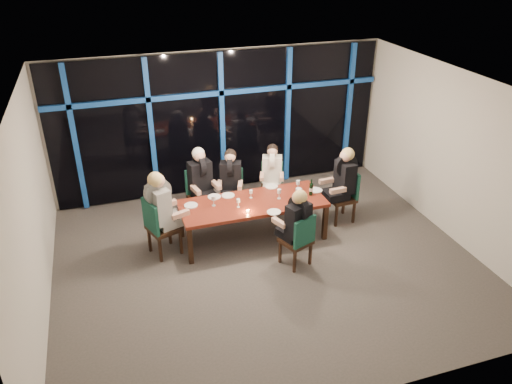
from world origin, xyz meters
TOP-DOWN VIEW (x-y plane):
  - room at (0.00, 0.00)m, footprint 7.04×7.00m
  - window_wall at (0.01, 2.93)m, footprint 6.86×0.43m
  - dining_table at (0.00, 0.80)m, footprint 2.60×1.00m
  - chair_far_left at (-0.75, 1.82)m, footprint 0.56×0.56m
  - chair_far_mid at (-0.13, 1.77)m, footprint 0.57×0.57m
  - chair_far_right at (0.74, 1.86)m, footprint 0.56×0.56m
  - chair_end_left at (-1.69, 0.78)m, footprint 0.64×0.64m
  - chair_end_right at (1.90, 0.90)m, footprint 0.51×0.51m
  - chair_near_mid at (0.47, -0.27)m, footprint 0.58×0.58m
  - diner_far_left at (-0.73, 1.74)m, footprint 0.57×0.68m
  - diner_far_mid at (-0.16, 1.69)m, footprint 0.58×0.66m
  - diner_far_right at (0.72, 1.79)m, footprint 0.57×0.64m
  - diner_end_left at (-1.61, 0.81)m, footprint 0.73×0.65m
  - diner_end_right at (1.82, 0.89)m, footprint 0.65×0.53m
  - diner_near_mid at (0.44, -0.19)m, footprint 0.60×0.66m
  - plate_far_left at (-0.61, 1.19)m, footprint 0.24×0.24m
  - plate_far_mid at (-0.36, 1.16)m, footprint 0.24×0.24m
  - plate_far_right at (0.52, 1.26)m, footprint 0.24×0.24m
  - plate_end_left at (-1.07, 1.00)m, footprint 0.24×0.24m
  - plate_end_right at (1.25, 0.86)m, footprint 0.24×0.24m
  - plate_near_mid at (0.24, 0.33)m, footprint 0.24×0.24m
  - wine_bottle at (1.10, 0.73)m, footprint 0.07×0.07m
  - water_pitcher at (0.83, 0.68)m, footprint 0.12×0.11m
  - tea_light at (-0.19, 0.49)m, footprint 0.05×0.05m
  - wine_glass_a at (-0.29, 0.70)m, footprint 0.06×0.06m
  - wine_glass_b at (0.02, 0.96)m, footprint 0.06×0.06m
  - wine_glass_c at (0.49, 0.77)m, footprint 0.07×0.07m
  - wine_glass_d at (-0.69, 0.88)m, footprint 0.07×0.07m
  - wine_glass_e at (0.95, 1.00)m, footprint 0.07×0.07m

SIDE VIEW (x-z plane):
  - chair_far_right at x=0.74m, z-range 0.05..0.99m
  - chair_far_mid at x=-0.13m, z-range 0.06..1.02m
  - chair_near_mid at x=0.47m, z-range 0.06..1.03m
  - chair_far_left at x=-0.75m, z-range 0.06..1.08m
  - chair_end_right at x=1.90m, z-range 0.06..1.09m
  - chair_end_left at x=-1.69m, z-range 0.06..1.14m
  - dining_table at x=0.00m, z-range 0.31..1.06m
  - plate_far_left at x=-0.61m, z-range 0.75..0.76m
  - plate_far_mid at x=-0.36m, z-range 0.75..0.76m
  - plate_far_right at x=0.52m, z-range 0.75..0.76m
  - plate_end_left at x=-1.07m, z-range 0.75..0.76m
  - plate_end_right at x=1.25m, z-range 0.75..0.76m
  - plate_near_mid at x=0.24m, z-range 0.75..0.76m
  - tea_light at x=-0.19m, z-range 0.75..0.78m
  - water_pitcher at x=0.83m, z-range 0.75..0.95m
  - wine_glass_b at x=0.02m, z-range 0.79..0.94m
  - wine_glass_a at x=-0.29m, z-range 0.79..0.95m
  - wine_bottle at x=1.10m, z-range 0.71..1.03m
  - wine_glass_c at x=0.49m, z-range 0.79..0.98m
  - wine_glass_e at x=0.95m, z-range 0.79..0.98m
  - wine_glass_d at x=-0.69m, z-range 0.79..0.98m
  - diner_far_right at x=0.72m, z-range 0.44..1.34m
  - diner_far_mid at x=-0.16m, z-range 0.45..1.39m
  - diner_near_mid at x=0.44m, z-range 0.45..1.40m
  - diner_far_left at x=-0.73m, z-range 0.48..1.47m
  - diner_end_right at x=1.82m, z-range 0.48..1.48m
  - diner_end_left at x=-1.61m, z-range 0.50..1.55m
  - window_wall at x=0.01m, z-range 0.08..3.02m
  - room at x=0.00m, z-range 0.51..3.53m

